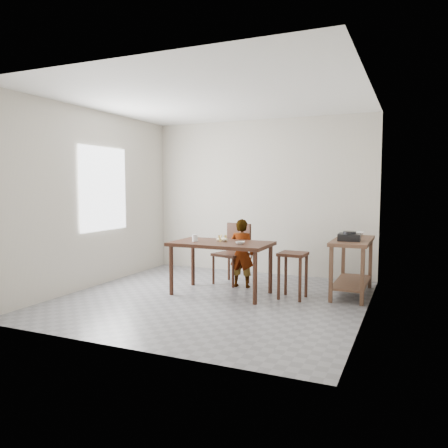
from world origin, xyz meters
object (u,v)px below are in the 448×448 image
at_px(prep_counter, 352,267).
at_px(stool, 293,275).
at_px(dining_table, 221,268).
at_px(dining_chair, 231,254).
at_px(child, 242,253).

xyz_separation_m(prep_counter, stool, (-0.72, -0.53, -0.08)).
bearing_deg(dining_table, dining_chair, 101.06).
bearing_deg(prep_counter, child, -173.50).
distance_m(dining_table, dining_chair, 0.69).
height_order(child, dining_chair, child).
bearing_deg(dining_table, stool, 9.49).
distance_m(dining_table, stool, 1.02).
height_order(child, stool, child).
bearing_deg(dining_table, child, 77.93).
height_order(dining_chair, stool, dining_chair).
bearing_deg(prep_counter, stool, -143.48).
xyz_separation_m(child, stool, (0.89, -0.35, -0.21)).
distance_m(child, dining_chair, 0.29).
bearing_deg(child, dining_table, 75.24).
bearing_deg(child, dining_chair, -35.00).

